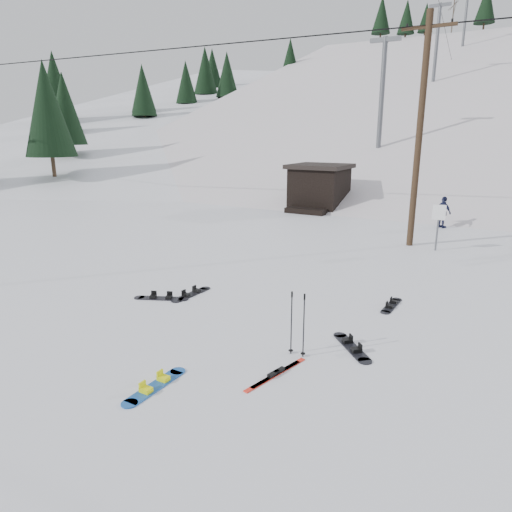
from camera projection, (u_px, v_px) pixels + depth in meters
The scene contains 19 objects.
ground at pixel (133, 387), 8.45m from camera, with size 200.00×200.00×0.00m, color white.
ski_slope at pixel (456, 269), 57.54m from camera, with size 60.00×75.00×45.00m, color silver.
ridge_left at pixel (194, 240), 68.84m from camera, with size 34.00×85.00×38.00m, color white.
treeline_left at pixel (165, 170), 58.33m from camera, with size 20.00×64.00×10.00m, color black, non-canonical shape.
treeline_crest at pixel (487, 160), 80.34m from camera, with size 50.00×6.00×10.00m, color black, non-canonical shape.
utility_pole at pixel (420, 130), 17.97m from camera, with size 2.00×0.26×9.00m.
trail_sign at pixel (438, 219), 17.97m from camera, with size 0.50×0.09×1.85m.
lift_hut at pixel (319, 187), 28.02m from camera, with size 3.40×4.10×2.75m.
lift_tower_near at pixel (382, 87), 33.42m from camera, with size 2.20×0.36×8.00m.
lift_tower_mid at pixel (437, 38), 48.46m from camera, with size 2.20×0.36×8.00m.
lift_tower_far at pixel (466, 13), 63.49m from camera, with size 2.20×0.36×8.00m.
hero_snowboard at pixel (155, 386), 8.42m from camera, with size 0.30×1.58×0.11m.
hero_skis at pixel (276, 374), 8.85m from camera, with size 0.48×1.70×0.09m.
ski_poles at pixel (298, 324), 9.47m from camera, with size 0.38×0.10×1.39m.
board_scatter_a at pixel (161, 298), 12.93m from camera, with size 1.46×0.82×0.11m.
board_scatter_b at pixel (191, 294), 13.25m from camera, with size 0.37×1.56×0.11m.
board_scatter_d at pixel (352, 347), 9.96m from camera, with size 1.17×1.22×0.11m.
board_scatter_f at pixel (391, 305), 12.39m from camera, with size 0.29×1.39×0.10m.
skier_navy at pixel (443, 212), 22.51m from camera, with size 0.91×0.38×1.56m, color #171B3B.
Camera 1 is at (5.74, -5.38, 4.53)m, focal length 32.00 mm.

